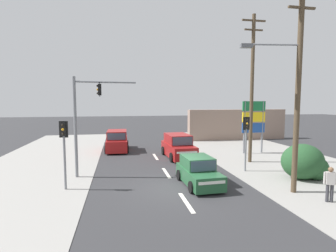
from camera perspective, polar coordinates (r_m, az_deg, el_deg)
ground_plane at (r=14.16m, az=1.89°, el=-13.36°), size 140.00×140.00×0.00m
lane_dash_near at (r=12.33m, az=4.00°, el=-16.25°), size 0.20×2.40×0.01m
lane_dash_mid at (r=16.97m, az=-0.36°, el=-10.16°), size 0.20×2.40×0.01m
lane_dash_far at (r=21.76m, az=-2.75°, el=-6.69°), size 0.20×2.40×0.01m
kerb_right_verge at (r=19.76m, az=27.16°, el=-8.50°), size 10.00×44.00×0.02m
kerb_left_verge at (r=18.52m, az=-28.23°, el=-9.45°), size 8.00×40.00×0.02m
utility_pole_foreground_right at (r=14.18m, az=26.03°, el=8.22°), size 3.77×0.66×10.03m
utility_pole_midground_right at (r=20.32m, az=17.80°, el=8.17°), size 1.80×0.26×10.77m
traffic_signal_mast at (r=16.32m, az=-17.70°, el=2.61°), size 3.68×0.44×6.00m
pedestal_signal_right_kerb at (r=17.60m, az=16.63°, el=-1.81°), size 0.44×0.29×3.56m
pedestal_signal_left_kerb at (r=14.33m, az=-21.70°, el=-3.55°), size 0.44×0.30×3.56m
shopping_plaza_sign at (r=24.02m, az=18.13°, el=1.36°), size 2.10×0.16×4.60m
roadside_bush at (r=17.39m, az=27.64°, el=-7.09°), size 2.55×2.19×2.08m
shopfront_wall_far at (r=32.37m, az=14.82°, el=0.31°), size 12.00×1.00×3.60m
suv_kerbside_parked at (r=21.33m, az=2.23°, el=-4.53°), size 2.25×4.63×1.90m
hatchback_receding_far at (r=14.62m, az=6.63°, el=-9.91°), size 1.91×3.70×1.53m
suv_oncoming_near at (r=24.71m, az=-11.02°, el=-3.26°), size 2.15×4.58×1.90m
pedestrian_at_kerb at (r=14.03m, az=31.81°, el=-10.40°), size 0.52×0.35×1.63m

